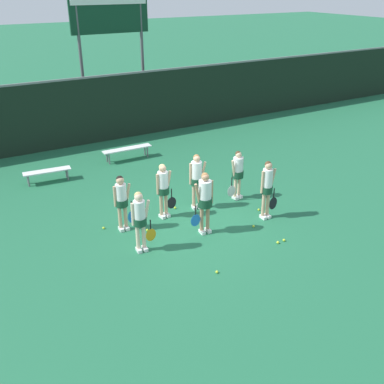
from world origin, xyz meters
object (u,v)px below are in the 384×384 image
player_5 (197,177)px  tennis_ball_5 (175,208)px  scoreboard (111,28)px  tennis_ball_3 (104,228)px  player_3 (122,199)px  player_1 (205,198)px  player_6 (238,171)px  bench_far (127,150)px  player_2 (267,185)px  bench_courtside (47,172)px  player_4 (163,186)px  tennis_ball_2 (217,272)px  tennis_ball_7 (147,230)px  tennis_ball_4 (278,242)px  tennis_ball_6 (259,210)px  tennis_ball_1 (254,226)px  player_0 (140,217)px  tennis_ball_0 (284,240)px

player_5 → tennis_ball_5: (-0.62, 0.27, -1.01)m
scoreboard → tennis_ball_3: bearing=-113.6°
player_3 → scoreboard: bearing=72.0°
player_1 → player_6: 2.45m
bench_far → player_2: (1.71, -6.50, 0.65)m
player_3 → tennis_ball_5: bearing=14.1°
player_5 → bench_courtside: bearing=140.2°
bench_far → tennis_ball_5: 4.70m
player_3 → player_4: size_ratio=0.98×
player_3 → player_5: size_ratio=0.94×
tennis_ball_2 → tennis_ball_5: 3.56m
bench_far → tennis_ball_7: 5.76m
player_3 → player_4: bearing=7.0°
player_1 → tennis_ball_5: (-0.05, 1.66, -1.04)m
player_2 → tennis_ball_4: 1.80m
tennis_ball_3 → bench_courtside: bearing=97.5°
tennis_ball_4 → tennis_ball_6: size_ratio=1.06×
tennis_ball_1 → bench_courtside: bearing=124.9°
player_2 → player_4: size_ratio=1.06×
player_1 → tennis_ball_7: player_1 is taller
tennis_ball_4 → tennis_ball_1: bearing=91.9°
player_3 → tennis_ball_2: 3.44m
player_2 → tennis_ball_7: player_2 is taller
player_1 → player_5: 1.50m
tennis_ball_3 → tennis_ball_5: size_ratio=0.98×
tennis_ball_1 → tennis_ball_7: 3.04m
player_1 → tennis_ball_5: 1.96m
scoreboard → tennis_ball_7: 11.37m
player_1 → tennis_ball_7: 1.92m
player_1 → tennis_ball_3: size_ratio=25.96×
tennis_ball_2 → bench_far: bearing=82.6°
player_2 → tennis_ball_2: (-2.77, -1.66, -1.02)m
tennis_ball_1 → tennis_ball_2: 2.51m
player_0 → tennis_ball_2: size_ratio=24.01×
player_0 → tennis_ball_6: (4.04, 0.25, -0.96)m
tennis_ball_0 → tennis_ball_4: (-0.22, -0.01, 0.00)m
bench_far → tennis_ball_1: (1.06, -6.81, -0.37)m
bench_courtside → tennis_ball_5: bearing=-49.1°
bench_far → player_1: player_1 is taller
tennis_ball_1 → tennis_ball_6: bearing=44.5°
bench_far → tennis_ball_4: 7.93m
player_6 → tennis_ball_4: size_ratio=22.51×
tennis_ball_3 → tennis_ball_2: bearing=-64.2°
tennis_ball_1 → tennis_ball_0: bearing=-76.1°
player_5 → tennis_ball_7: 2.26m
player_0 → tennis_ball_0: 3.96m
bench_far → player_3: 5.55m
scoreboard → tennis_ball_3: size_ratio=82.66×
tennis_ball_0 → player_3: bearing=141.8°
player_5 → tennis_ball_2: size_ratio=25.15×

